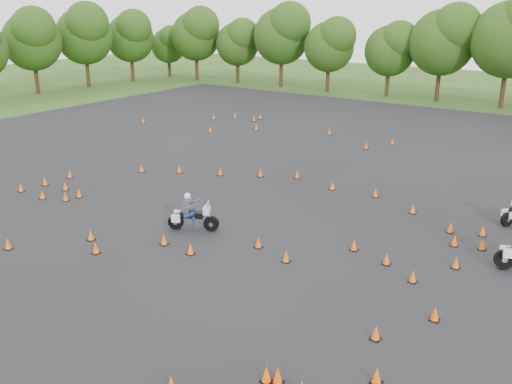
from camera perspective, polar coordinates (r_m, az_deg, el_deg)
The scene contains 5 objects.
ground at distance 23.77m, azimuth -5.53°, elevation -5.28°, with size 140.00×140.00×0.00m, color #2D5119.
asphalt_pad at distance 28.26m, azimuth 2.31°, elevation -1.23°, with size 62.00×62.00×0.00m, color black.
treeline at distance 53.04m, azimuth 20.99°, elevation 12.17°, with size 87.31×32.29×10.83m.
traffic_cones at distance 27.84m, azimuth 1.77°, elevation -1.05°, with size 36.68×33.26×0.45m.
rider_grey at distance 24.97m, azimuth -6.29°, elevation -1.92°, with size 2.27×0.70×1.75m, color #414549, non-canonical shape.
Camera 1 is at (14.20, -16.47, 9.60)m, focal length 40.00 mm.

